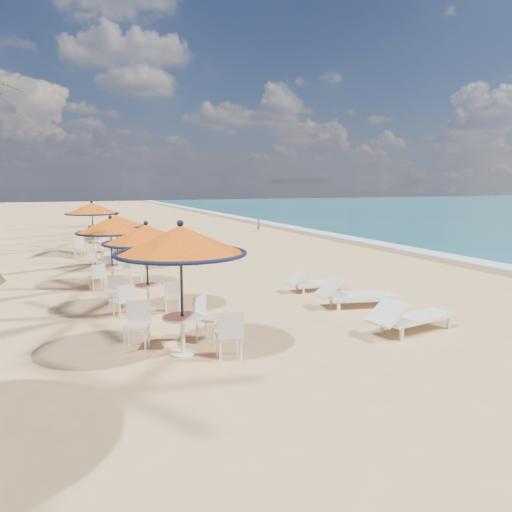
{
  "coord_description": "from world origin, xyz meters",
  "views": [
    {
      "loc": [
        -6.92,
        -9.2,
        3.28
      ],
      "look_at": [
        -1.58,
        3.68,
        1.2
      ],
      "focal_mm": 35.0,
      "sensor_mm": 36.0,
      "label": 1
    }
  ],
  "objects_px": {
    "station_3": "(115,228)",
    "station_4": "(92,215)",
    "station_1": "(145,246)",
    "lounger_mid": "(354,294)",
    "lounger_far": "(314,281)",
    "station_0": "(182,257)",
    "lounger_near": "(409,316)",
    "station_2": "(111,234)"
  },
  "relations": [
    {
      "from": "station_3",
      "to": "station_4",
      "type": "distance_m",
      "value": 4.29
    },
    {
      "from": "station_1",
      "to": "lounger_mid",
      "type": "xyz_separation_m",
      "value": [
        5.12,
        -1.74,
        -1.33
      ]
    },
    {
      "from": "lounger_far",
      "to": "station_3",
      "type": "bearing_deg",
      "value": 130.41
    },
    {
      "from": "station_0",
      "to": "lounger_near",
      "type": "xyz_separation_m",
      "value": [
        4.88,
        -0.57,
        -1.52
      ]
    },
    {
      "from": "station_0",
      "to": "station_2",
      "type": "relative_size",
      "value": 1.15
    },
    {
      "from": "station_4",
      "to": "station_1",
      "type": "bearing_deg",
      "value": -87.77
    },
    {
      "from": "station_1",
      "to": "station_2",
      "type": "relative_size",
      "value": 1.03
    },
    {
      "from": "station_0",
      "to": "station_1",
      "type": "height_order",
      "value": "station_0"
    },
    {
      "from": "station_0",
      "to": "station_1",
      "type": "relative_size",
      "value": 1.12
    },
    {
      "from": "station_0",
      "to": "station_2",
      "type": "distance_m",
      "value": 7.1
    },
    {
      "from": "station_0",
      "to": "station_4",
      "type": "height_order",
      "value": "station_0"
    },
    {
      "from": "station_1",
      "to": "station_3",
      "type": "relative_size",
      "value": 1.08
    },
    {
      "from": "station_4",
      "to": "lounger_near",
      "type": "relative_size",
      "value": 1.08
    },
    {
      "from": "station_3",
      "to": "station_4",
      "type": "bearing_deg",
      "value": 96.48
    },
    {
      "from": "lounger_near",
      "to": "lounger_far",
      "type": "xyz_separation_m",
      "value": [
        0.11,
        4.48,
        -0.06
      ]
    },
    {
      "from": "station_0",
      "to": "lounger_mid",
      "type": "xyz_separation_m",
      "value": [
        5.03,
        1.8,
        -1.53
      ]
    },
    {
      "from": "lounger_near",
      "to": "station_4",
      "type": "bearing_deg",
      "value": 99.71
    },
    {
      "from": "station_0",
      "to": "lounger_near",
      "type": "distance_m",
      "value": 5.15
    },
    {
      "from": "station_4",
      "to": "lounger_far",
      "type": "relative_size",
      "value": 1.33
    },
    {
      "from": "station_0",
      "to": "station_3",
      "type": "relative_size",
      "value": 1.2
    },
    {
      "from": "lounger_near",
      "to": "lounger_far",
      "type": "bearing_deg",
      "value": 78.52
    },
    {
      "from": "station_2",
      "to": "lounger_far",
      "type": "xyz_separation_m",
      "value": [
        5.5,
        -3.17,
        -1.33
      ]
    },
    {
      "from": "station_1",
      "to": "station_3",
      "type": "bearing_deg",
      "value": 89.49
    },
    {
      "from": "station_3",
      "to": "lounger_far",
      "type": "height_order",
      "value": "station_3"
    },
    {
      "from": "station_1",
      "to": "lounger_mid",
      "type": "distance_m",
      "value": 5.56
    },
    {
      "from": "lounger_near",
      "to": "lounger_mid",
      "type": "relative_size",
      "value": 1.02
    },
    {
      "from": "station_3",
      "to": "station_1",
      "type": "bearing_deg",
      "value": -90.51
    },
    {
      "from": "station_0",
      "to": "lounger_mid",
      "type": "bearing_deg",
      "value": 19.65
    },
    {
      "from": "station_0",
      "to": "station_4",
      "type": "distance_m",
      "value": 14.47
    },
    {
      "from": "station_3",
      "to": "station_4",
      "type": "height_order",
      "value": "station_4"
    },
    {
      "from": "station_0",
      "to": "station_3",
      "type": "distance_m",
      "value": 10.2
    },
    {
      "from": "station_0",
      "to": "station_3",
      "type": "height_order",
      "value": "station_0"
    },
    {
      "from": "station_0",
      "to": "lounger_mid",
      "type": "distance_m",
      "value": 5.56
    },
    {
      "from": "lounger_near",
      "to": "lounger_mid",
      "type": "bearing_deg",
      "value": 76.32
    },
    {
      "from": "station_1",
      "to": "station_4",
      "type": "height_order",
      "value": "station_4"
    },
    {
      "from": "station_0",
      "to": "lounger_far",
      "type": "xyz_separation_m",
      "value": [
        5.0,
        3.91,
        -1.58
      ]
    },
    {
      "from": "station_2",
      "to": "lounger_near",
      "type": "bearing_deg",
      "value": -54.83
    },
    {
      "from": "station_2",
      "to": "lounger_far",
      "type": "bearing_deg",
      "value": -29.95
    },
    {
      "from": "lounger_mid",
      "to": "lounger_far",
      "type": "height_order",
      "value": "lounger_mid"
    },
    {
      "from": "lounger_mid",
      "to": "station_2",
      "type": "bearing_deg",
      "value": 147.15
    },
    {
      "from": "station_1",
      "to": "lounger_near",
      "type": "height_order",
      "value": "station_1"
    },
    {
      "from": "station_3",
      "to": "lounger_far",
      "type": "distance_m",
      "value": 8.15
    }
  ]
}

